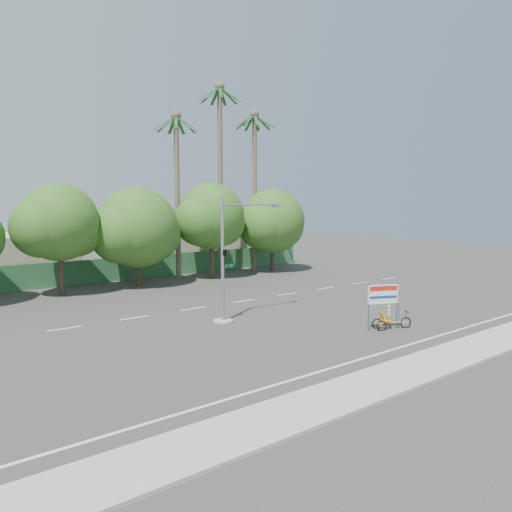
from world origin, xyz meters
TOP-DOWN VIEW (x-y plane):
  - ground at (0.00, 0.00)m, footprint 120.00×120.00m
  - sidewalk_near at (0.00, -7.50)m, footprint 50.00×2.40m
  - fence at (0.00, 21.50)m, footprint 38.00×0.08m
  - building_right at (8.00, 26.00)m, footprint 14.00×8.00m
  - tree_left at (-7.05, 18.00)m, footprint 6.66×5.60m
  - tree_center at (-1.05, 18.00)m, footprint 7.62×6.40m
  - tree_right at (5.95, 18.00)m, footprint 6.90×5.80m
  - tree_far_right at (12.95, 18.00)m, footprint 7.38×6.20m
  - palm_tall at (8.00, 19.50)m, footprint 3.73×3.79m
  - palm_mid at (12.00, 19.50)m, footprint 3.73×3.79m
  - palm_short at (3.50, 19.50)m, footprint 3.73×3.79m
  - traffic_signal at (-2.20, 3.98)m, footprint 4.72×1.10m
  - trike_billboard at (3.37, -2.73)m, footprint 2.38×1.22m

SIDE VIEW (x-z plane):
  - ground at x=0.00m, z-range 0.00..0.00m
  - sidewalk_near at x=0.00m, z-range 0.00..0.12m
  - fence at x=0.00m, z-range 0.00..2.00m
  - trike_billboard at x=3.37m, z-range -0.25..2.28m
  - building_right at x=8.00m, z-range 0.00..3.60m
  - traffic_signal at x=-2.20m, z-range -0.58..6.42m
  - tree_center at x=-1.05m, z-range 0.54..8.39m
  - tree_far_right at x=12.95m, z-range 0.68..8.61m
  - tree_left at x=-7.05m, z-range 1.02..9.09m
  - tree_right at x=5.95m, z-range 1.06..9.42m
  - palm_short at x=3.50m, z-range 1.64..16.09m
  - palm_mid at x=12.00m, z-range 1.67..17.12m
  - palm_tall at x=8.00m, z-range 1.74..19.19m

